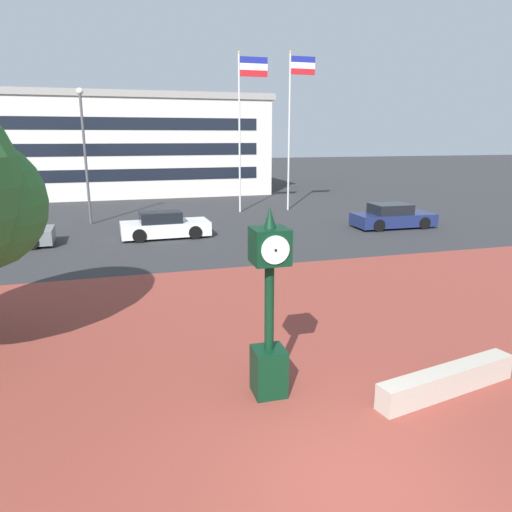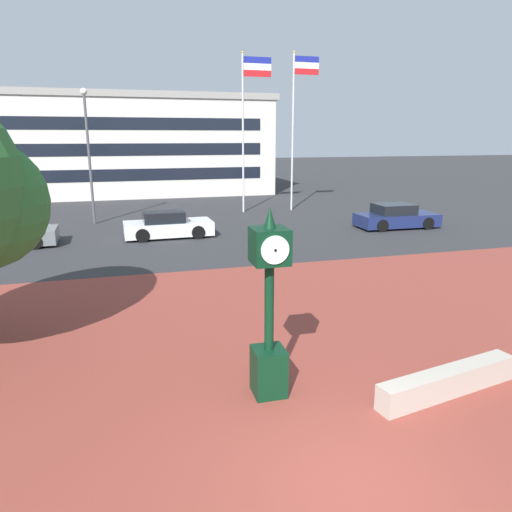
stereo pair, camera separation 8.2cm
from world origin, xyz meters
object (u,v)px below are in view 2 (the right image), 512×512
object	(u,v)px
street_lamp_post	(88,144)
car_street_mid	(396,217)
car_street_near	(167,225)
civic_building	(109,145)
car_street_far	(1,234)
flagpole_primary	(247,117)
street_clock	(269,313)
flagpole_secondary	(296,118)

from	to	relation	value
street_lamp_post	car_street_mid	bearing A→B (deg)	-19.88
car_street_near	civic_building	size ratio (longest dim) A/B	0.16
civic_building	street_lamp_post	bearing A→B (deg)	-92.38
car_street_near	car_street_mid	bearing A→B (deg)	84.43
car_street_near	car_street_far	bearing A→B (deg)	-89.84
civic_building	flagpole_primary	bearing A→B (deg)	-59.84
street_clock	civic_building	bearing A→B (deg)	96.10
car_street_near	flagpole_secondary	world-z (taller)	flagpole_secondary
street_clock	civic_building	distance (m)	36.80
car_street_near	flagpole_primary	bearing A→B (deg)	137.74
car_street_near	civic_building	distance (m)	21.92
car_street_mid	car_street_far	xyz separation A→B (m)	(-19.19, 0.61, 0.00)
car_street_far	flagpole_secondary	xyz separation A→B (m)	(16.17, 6.87, 5.30)
flagpole_secondary	civic_building	xyz separation A→B (m)	(-11.84, 14.81, -1.83)
flagpole_secondary	car_street_far	bearing A→B (deg)	-156.99
civic_building	street_lamp_post	world-z (taller)	civic_building
car_street_mid	car_street_far	bearing A→B (deg)	-90.72
car_street_near	car_street_mid	distance (m)	11.98
street_clock	street_lamp_post	world-z (taller)	street_lamp_post
car_street_mid	flagpole_secondary	xyz separation A→B (m)	(-3.02, 7.47, 5.30)
street_clock	car_street_near	xyz separation A→B (m)	(-0.47, 15.11, -1.05)
street_clock	street_lamp_post	xyz separation A→B (m)	(-4.06, 19.90, 2.74)
car_street_near	car_street_far	distance (m)	7.24
car_street_near	street_lamp_post	world-z (taller)	street_lamp_post
street_clock	car_street_far	bearing A→B (deg)	118.20
flagpole_secondary	civic_building	bearing A→B (deg)	128.64
car_street_near	flagpole_primary	world-z (taller)	flagpole_primary
street_clock	street_lamp_post	bearing A→B (deg)	102.37
car_street_far	civic_building	xyz separation A→B (m)	(4.33, 21.67, 3.47)
car_street_near	flagpole_primary	xyz separation A→B (m)	(5.70, 6.64, 5.31)
street_lamp_post	car_street_far	bearing A→B (deg)	-125.99
car_street_mid	flagpole_secondary	bearing A→B (deg)	-156.91
car_street_near	flagpole_secondary	size ratio (longest dim) A/B	0.43
flagpole_secondary	civic_building	distance (m)	19.04
car_street_near	car_street_far	size ratio (longest dim) A/B	0.93
flagpole_secondary	car_street_mid	bearing A→B (deg)	-68.00
car_street_far	car_street_mid	bearing A→B (deg)	86.77
street_clock	civic_building	size ratio (longest dim) A/B	0.13
car_street_far	flagpole_primary	distance (m)	15.58
car_street_mid	car_street_far	distance (m)	19.20
street_clock	flagpole_primary	distance (m)	22.78
flagpole_secondary	street_clock	bearing A→B (deg)	-111.26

